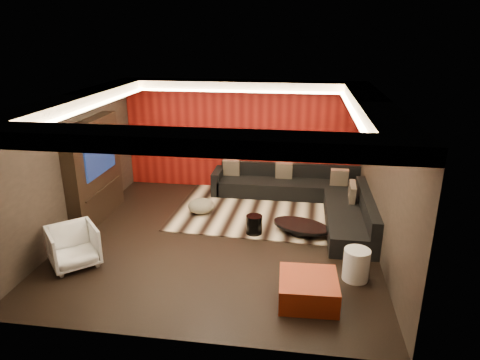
% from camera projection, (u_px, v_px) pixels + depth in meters
% --- Properties ---
extents(floor, '(6.00, 6.00, 0.02)m').
position_uv_depth(floor, '(221.00, 239.00, 8.56)').
color(floor, black).
rests_on(floor, ground).
extents(ceiling, '(6.00, 6.00, 0.02)m').
position_uv_depth(ceiling, '(219.00, 97.00, 7.62)').
color(ceiling, silver).
rests_on(ceiling, ground).
extents(wall_back, '(6.00, 0.02, 2.80)m').
position_uv_depth(wall_back, '(242.00, 135.00, 10.90)').
color(wall_back, black).
rests_on(wall_back, ground).
extents(wall_left, '(0.02, 6.00, 2.80)m').
position_uv_depth(wall_left, '(71.00, 165.00, 8.50)').
color(wall_left, black).
rests_on(wall_left, ground).
extents(wall_right, '(0.02, 6.00, 2.80)m').
position_uv_depth(wall_right, '(384.00, 180.00, 7.68)').
color(wall_right, black).
rests_on(wall_right, ground).
extents(red_feature_wall, '(5.98, 0.05, 2.78)m').
position_uv_depth(red_feature_wall, '(242.00, 136.00, 10.86)').
color(red_feature_wall, '#6B0C0A').
rests_on(red_feature_wall, ground).
extents(soffit_back, '(6.00, 0.60, 0.22)m').
position_uv_depth(soffit_back, '(240.00, 85.00, 10.18)').
color(soffit_back, silver).
rests_on(soffit_back, ground).
extents(soffit_front, '(6.00, 0.60, 0.22)m').
position_uv_depth(soffit_front, '(176.00, 141.00, 5.14)').
color(soffit_front, silver).
rests_on(soffit_front, ground).
extents(soffit_left, '(0.60, 4.80, 0.22)m').
position_uv_depth(soffit_left, '(78.00, 101.00, 8.03)').
color(soffit_left, silver).
rests_on(soffit_left, ground).
extents(soffit_right, '(0.60, 4.80, 0.22)m').
position_uv_depth(soffit_right, '(374.00, 108.00, 7.29)').
color(soffit_right, silver).
rests_on(soffit_right, ground).
extents(cove_back, '(4.80, 0.08, 0.04)m').
position_uv_depth(cove_back, '(238.00, 91.00, 9.89)').
color(cove_back, '#FFD899').
rests_on(cove_back, ground).
extents(cove_front, '(4.80, 0.08, 0.04)m').
position_uv_depth(cove_front, '(184.00, 141.00, 5.49)').
color(cove_front, '#FFD899').
rests_on(cove_front, ground).
extents(cove_left, '(0.08, 4.80, 0.04)m').
position_uv_depth(cove_left, '(95.00, 106.00, 8.01)').
color(cove_left, '#FFD899').
rests_on(cove_left, ground).
extents(cove_right, '(0.08, 4.80, 0.04)m').
position_uv_depth(cove_right, '(353.00, 113.00, 7.37)').
color(cove_right, '#FFD899').
rests_on(cove_right, ground).
extents(tv_surround, '(0.30, 2.00, 2.20)m').
position_uv_depth(tv_surround, '(94.00, 171.00, 9.14)').
color(tv_surround, black).
rests_on(tv_surround, ground).
extents(tv_screen, '(0.04, 1.30, 0.80)m').
position_uv_depth(tv_screen, '(100.00, 155.00, 9.00)').
color(tv_screen, black).
rests_on(tv_screen, ground).
extents(tv_shelf, '(0.04, 1.60, 0.04)m').
position_uv_depth(tv_shelf, '(104.00, 189.00, 9.25)').
color(tv_shelf, black).
rests_on(tv_shelf, ground).
extents(rug, '(4.13, 3.18, 0.02)m').
position_uv_depth(rug, '(264.00, 210.00, 9.90)').
color(rug, beige).
rests_on(rug, floor).
extents(coffee_table, '(1.55, 1.55, 0.20)m').
position_uv_depth(coffee_table, '(301.00, 229.00, 8.70)').
color(coffee_table, black).
rests_on(coffee_table, rug).
extents(drum_stool, '(0.35, 0.35, 0.39)m').
position_uv_depth(drum_stool, '(254.00, 225.00, 8.67)').
color(drum_stool, black).
rests_on(drum_stool, rug).
extents(striped_pouf, '(0.66, 0.66, 0.32)m').
position_uv_depth(striped_pouf, '(201.00, 206.00, 9.66)').
color(striped_pouf, beige).
rests_on(striped_pouf, rug).
extents(white_side_table, '(0.57, 0.57, 0.54)m').
position_uv_depth(white_side_table, '(356.00, 265.00, 7.09)').
color(white_side_table, silver).
rests_on(white_side_table, floor).
extents(orange_ottoman, '(0.92, 0.92, 0.39)m').
position_uv_depth(orange_ottoman, '(308.00, 289.00, 6.54)').
color(orange_ottoman, '#8F3512').
rests_on(orange_ottoman, floor).
extents(armchair, '(1.11, 1.12, 0.73)m').
position_uv_depth(armchair, '(73.00, 246.00, 7.49)').
color(armchair, silver).
rests_on(armchair, floor).
extents(sectional_sofa, '(3.65, 3.50, 0.75)m').
position_uv_depth(sectional_sofa, '(309.00, 197.00, 9.97)').
color(sectional_sofa, black).
rests_on(sectional_sofa, floor).
extents(throw_pillows, '(3.15, 1.70, 0.50)m').
position_uv_depth(throw_pillows, '(299.00, 176.00, 10.26)').
color(throw_pillows, tan).
rests_on(throw_pillows, sectional_sofa).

